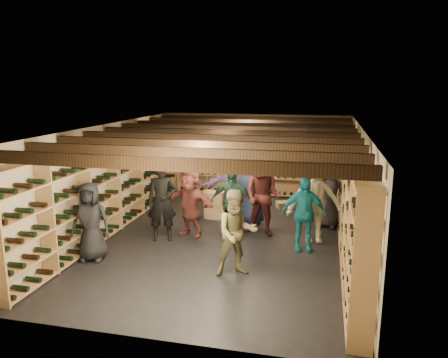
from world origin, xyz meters
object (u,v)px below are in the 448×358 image
at_px(crate_stack_left, 215,205).
at_px(person_6, 251,190).
at_px(crate_loose, 286,205).
at_px(person_2, 237,233).
at_px(person_1, 162,202).
at_px(person_10, 231,202).
at_px(person_12, 329,194).
at_px(person_8, 262,196).
at_px(person_0, 91,222).
at_px(crate_stack_right, 219,202).
at_px(person_5, 190,203).
at_px(person_11, 233,187).
at_px(person_4, 303,214).
at_px(person_3, 316,199).

distance_m(crate_stack_left, person_6, 1.09).
height_order(crate_loose, person_6, person_6).
xyz_separation_m(person_2, person_6, (-0.23, 2.84, 0.07)).
distance_m(person_1, person_2, 2.31).
height_order(crate_stack_left, person_10, person_10).
height_order(person_10, person_12, person_10).
distance_m(person_8, person_12, 1.71).
height_order(person_0, person_2, person_2).
xyz_separation_m(person_2, person_8, (0.14, 2.13, 0.12)).
xyz_separation_m(crate_stack_right, person_5, (-0.12, -2.19, 0.57)).
height_order(person_11, person_12, person_11).
distance_m(crate_loose, person_4, 3.10).
relative_size(person_3, person_10, 1.20).
bearing_deg(person_1, person_6, 23.99).
bearing_deg(person_12, person_1, -139.80).
xyz_separation_m(person_0, person_2, (2.80, -0.02, 0.01)).
bearing_deg(person_4, crate_stack_left, 134.35).
distance_m(person_3, person_8, 1.16).
bearing_deg(person_10, person_6, 74.33).
distance_m(person_3, person_12, 1.17).
bearing_deg(person_12, person_2, -103.45).
bearing_deg(person_11, crate_stack_right, 111.80).
relative_size(crate_stack_right, person_5, 0.39).
height_order(crate_stack_right, person_5, person_5).
bearing_deg(crate_stack_left, person_6, -14.03).
height_order(crate_stack_right, person_11, person_11).
height_order(person_5, person_12, person_12).
height_order(crate_stack_left, crate_loose, crate_stack_left).
distance_m(crate_stack_left, person_2, 3.32).
bearing_deg(person_8, person_3, 1.89).
relative_size(person_4, person_8, 0.86).
bearing_deg(person_2, person_11, 79.62).
height_order(person_3, person_10, person_3).
distance_m(crate_stack_left, person_5, 1.41).
bearing_deg(person_5, person_12, 45.95).
xyz_separation_m(crate_stack_left, person_3, (2.46, -1.13, 0.59)).
bearing_deg(person_11, person_0, -134.66).
bearing_deg(person_2, person_6, 70.95).
bearing_deg(crate_stack_left, crate_loose, 38.80).
bearing_deg(person_0, person_12, 25.17).
relative_size(crate_stack_right, person_0, 0.38).
bearing_deg(crate_stack_left, person_1, -112.26).
bearing_deg(person_4, person_2, -136.03).
xyz_separation_m(person_10, person_11, (-0.22, 1.21, 0.05)).
distance_m(person_0, person_11, 3.70).
xyz_separation_m(person_5, person_10, (0.88, 0.13, 0.03)).
bearing_deg(person_4, person_0, -169.22).
xyz_separation_m(person_1, person_4, (2.95, 0.08, -0.08)).
xyz_separation_m(crate_stack_left, crate_stack_right, (-0.09, 0.85, -0.17)).
distance_m(crate_stack_left, person_12, 2.77).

